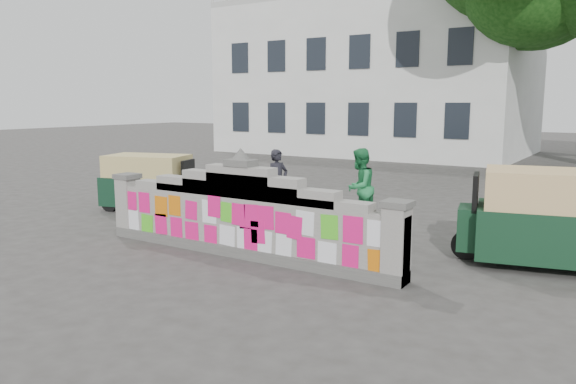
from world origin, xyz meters
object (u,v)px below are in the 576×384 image
at_px(cyclist_rider, 278,193).
at_px(rickshaw_right, 553,218).
at_px(cyclist_bike, 278,206).
at_px(pedestrian, 359,187).
at_px(rickshaw_left, 150,182).

height_order(cyclist_rider, rickshaw_right, rickshaw_right).
distance_m(cyclist_bike, pedestrian, 1.93).
distance_m(pedestrian, rickshaw_right, 4.39).
bearing_deg(cyclist_bike, rickshaw_left, 111.70).
relative_size(cyclist_rider, pedestrian, 0.84).
xyz_separation_m(cyclist_bike, pedestrian, (1.60, 0.97, 0.45)).
xyz_separation_m(rickshaw_left, rickshaw_right, (9.70, 0.02, 0.12)).
distance_m(cyclist_rider, pedestrian, 1.88).
xyz_separation_m(cyclist_bike, rickshaw_left, (-3.87, -0.25, 0.31)).
height_order(pedestrian, rickshaw_left, pedestrian).
relative_size(cyclist_bike, rickshaw_left, 0.63).
bearing_deg(cyclist_rider, rickshaw_left, 111.70).
height_order(cyclist_rider, rickshaw_left, cyclist_rider).
height_order(cyclist_rider, pedestrian, pedestrian).
bearing_deg(rickshaw_right, rickshaw_left, -12.49).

